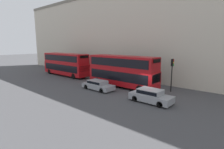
# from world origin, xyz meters

# --- Properties ---
(ground_plane) EXTENTS (200.00, 200.00, 0.00)m
(ground_plane) POSITION_xyz_m (0.00, 0.00, 0.00)
(ground_plane) COLOR #424244
(building_facade) EXTENTS (1.10, 80.00, 15.58)m
(building_facade) POSITION_xyz_m (7.00, 0.00, 8.10)
(building_facade) COLOR beige
(building_facade) RESTS_ON ground
(bus_leading) EXTENTS (2.59, 10.65, 4.38)m
(bus_leading) POSITION_xyz_m (1.60, 5.08, 2.42)
(bus_leading) COLOR #A80F14
(bus_leading) RESTS_ON ground
(bus_second_in_queue) EXTENTS (2.59, 11.18, 4.23)m
(bus_second_in_queue) POSITION_xyz_m (1.60, 18.70, 2.34)
(bus_second_in_queue) COLOR #A80F14
(bus_second_in_queue) RESTS_ON ground
(car_dark_sedan) EXTENTS (1.89, 4.41, 1.40)m
(car_dark_sedan) POSITION_xyz_m (-1.80, -1.35, 0.74)
(car_dark_sedan) COLOR gray
(car_dark_sedan) RESTS_ON ground
(car_hatchback) EXTENTS (1.84, 4.52, 1.26)m
(car_hatchback) POSITION_xyz_m (-1.80, 6.44, 0.68)
(car_hatchback) COLOR gray
(car_hatchback) RESTS_ON ground
(traffic_light) EXTENTS (0.30, 0.36, 4.18)m
(traffic_light) POSITION_xyz_m (3.59, -1.30, 3.00)
(traffic_light) COLOR black
(traffic_light) RESTS_ON ground
(pedestrian) EXTENTS (0.36, 0.36, 1.81)m
(pedestrian) POSITION_xyz_m (3.67, 5.86, 0.84)
(pedestrian) COLOR maroon
(pedestrian) RESTS_ON ground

